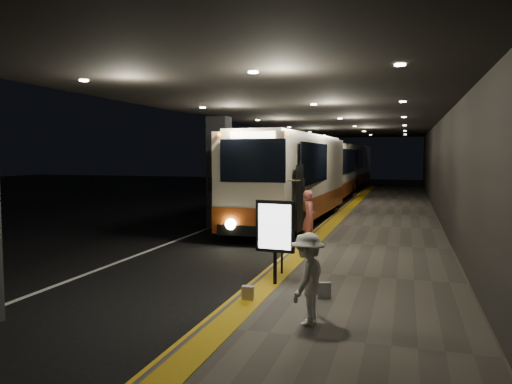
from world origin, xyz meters
The scene contains 17 objects.
ground centered at (0.00, 0.00, 0.00)m, with size 90.00×90.00×0.00m, color black.
lane_line_white centered at (-1.80, 5.00, 0.01)m, with size 0.12×50.00×0.01m, color silver.
kerb_stripe_yellow centered at (2.35, 5.00, 0.01)m, with size 0.18×50.00×0.01m, color gold.
sidewalk centered at (4.75, 5.00, 0.07)m, with size 4.50×50.00×0.15m, color #514C44.
tactile_strip centered at (2.85, 5.00, 0.16)m, with size 0.50×50.00×0.01m, color gold.
terminal_wall centered at (7.00, 5.00, 3.00)m, with size 0.10×50.00×6.00m, color black.
support_columns centered at (-1.50, 4.00, 2.20)m, with size 0.80×24.80×4.40m.
canopy centered at (2.50, 5.00, 4.60)m, with size 9.00×50.00×0.40m, color black.
coach_main centered at (1.07, 5.92, 1.75)m, with size 2.78×11.75×3.64m.
coach_second centered at (0.98, 16.49, 1.68)m, with size 2.35×11.17×3.51m.
coach_third centered at (0.79, 28.97, 1.74)m, with size 3.01×11.62×3.61m.
passenger_boarding centered at (2.80, 0.51, 0.99)m, with size 0.61×0.40×1.67m, color #D66963.
passenger_waiting_white centered at (4.14, -6.67, 0.90)m, with size 0.97×0.45×1.51m, color white.
bag_polka centered at (4.16, -5.14, 0.31)m, with size 0.26×0.11×0.31m, color black.
bag_plain centered at (2.80, -5.70, 0.29)m, with size 0.22×0.13×0.28m, color #B4ABA9.
info_sign centered at (3.00, -4.43, 1.37)m, with size 0.86×0.19×1.80m.
stanchion_post centered at (2.91, -3.47, 0.70)m, with size 0.05×0.05×1.10m, color black.
Camera 1 is at (5.64, -14.56, 2.93)m, focal length 35.00 mm.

